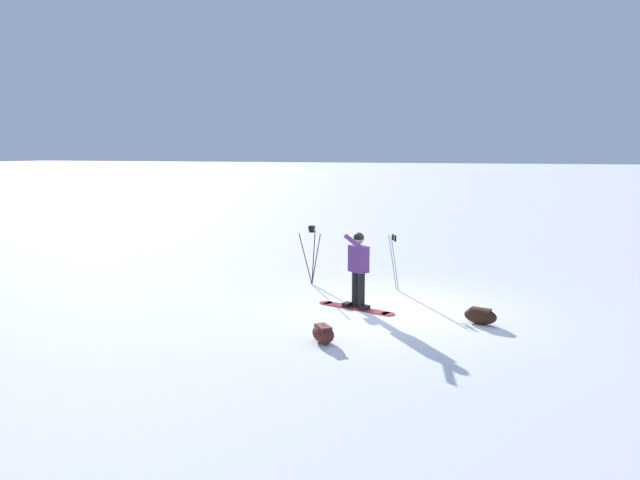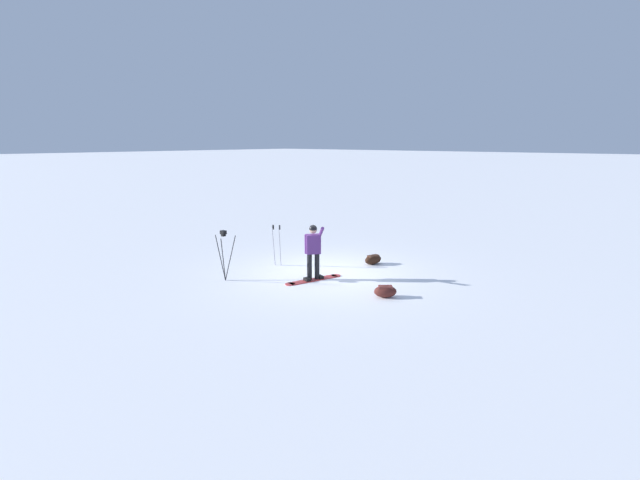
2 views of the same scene
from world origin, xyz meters
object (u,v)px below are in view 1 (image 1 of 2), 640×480
snowboard (356,308)px  ski_poles (394,254)px  camera_tripod (312,243)px  gear_bag_large (323,333)px  gear_bag_small (480,316)px  snowboarder (358,263)px

snowboard → ski_poles: 2.09m
snowboard → camera_tripod: camera_tripod is taller
gear_bag_large → gear_bag_small: (2.45, 2.03, 0.00)m
snowboarder → camera_tripod: snowboarder is taller
snowboarder → gear_bag_small: snowboarder is taller
gear_bag_large → ski_poles: ski_poles is taller
gear_bag_small → ski_poles: 3.15m
snowboarder → camera_tripod: bearing=132.1°
gear_bag_large → gear_bag_small: same height
camera_tripod → gear_bag_small: size_ratio=2.12×
snowboard → camera_tripod: bearing=131.0°
camera_tripod → gear_bag_large: bearing=-67.9°
gear_bag_small → ski_poles: ski_poles is taller
gear_bag_large → camera_tripod: (-1.73, 4.25, 0.86)m
gear_bag_small → snowboarder: bearing=171.7°
snowboarder → ski_poles: size_ratio=1.23×
snowboard → camera_tripod: size_ratio=1.20×
snowboarder → snowboard: snowboarder is taller
snowboard → gear_bag_large: 2.36m
ski_poles → camera_tripod: bearing=179.5°
snowboarder → gear_bag_large: size_ratio=2.51×
gear_bag_large → gear_bag_small: bearing=39.6°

